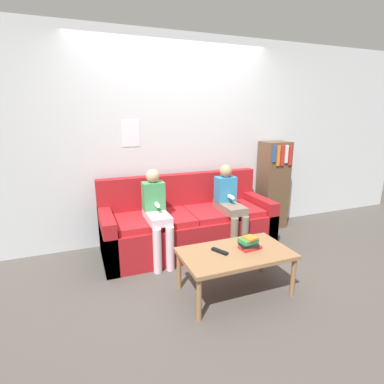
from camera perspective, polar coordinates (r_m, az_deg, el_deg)
name	(u,v)px	position (r m, az deg, el deg)	size (l,w,h in m)	color
ground_plane	(204,266)	(3.44, 2.26, -13.86)	(10.00, 10.00, 0.00)	#4C4742
wall_back	(175,141)	(3.95, -3.28, 9.73)	(8.00, 0.06, 2.60)	silver
couch	(188,225)	(3.73, -0.78, -6.33)	(2.08, 0.77, 0.90)	maroon
coffee_table	(235,256)	(2.85, 8.27, -11.96)	(1.01, 0.58, 0.42)	#8E6642
person_left	(157,212)	(3.33, -6.73, -3.81)	(0.24, 0.54, 1.05)	silver
person_right	(230,203)	(3.65, 7.25, -2.18)	(0.24, 0.54, 1.04)	#756656
tv_remote	(220,251)	(2.80, 5.30, -11.18)	(0.11, 0.17, 0.02)	black
book_stack	(249,243)	(2.89, 10.79, -9.54)	(0.21, 0.17, 0.12)	red
bookshelf	(273,185)	(4.52, 15.14, 1.32)	(0.38, 0.33, 1.26)	brown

